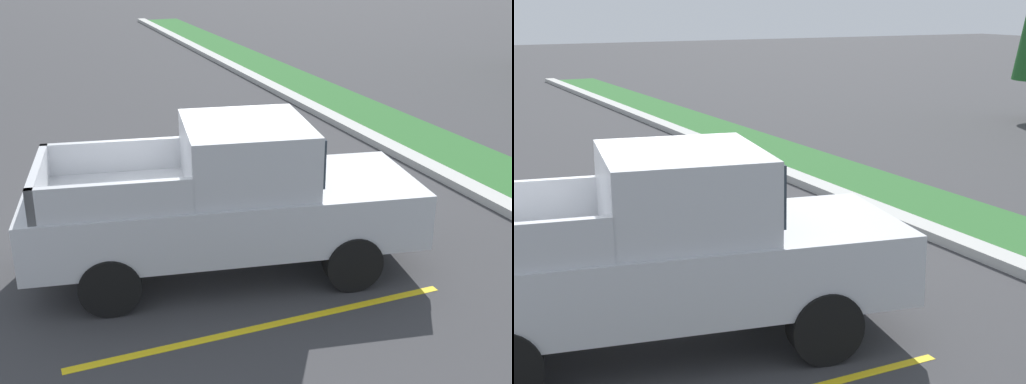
% 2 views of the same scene
% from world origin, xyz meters
% --- Properties ---
extents(ground_plane, '(120.00, 120.00, 0.00)m').
position_xyz_m(ground_plane, '(0.00, 0.00, 0.00)').
color(ground_plane, '#38383A').
extents(parking_line_near, '(0.12, 4.80, 0.01)m').
position_xyz_m(parking_line_near, '(-0.69, -0.12, 0.00)').
color(parking_line_near, yellow).
rests_on(parking_line_near, ground).
extents(curb_strip, '(56.00, 0.40, 0.15)m').
position_xyz_m(curb_strip, '(0.00, 5.00, 0.07)').
color(curb_strip, '#B2B2AD').
rests_on(curb_strip, ground).
extents(pickup_truck_main, '(2.80, 5.48, 2.10)m').
position_xyz_m(pickup_truck_main, '(0.87, -0.07, 1.04)').
color(pickup_truck_main, black).
rests_on(pickup_truck_main, ground).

